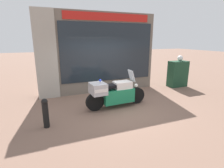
{
  "coord_description": "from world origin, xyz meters",
  "views": [
    {
      "loc": [
        -2.4,
        -5.66,
        2.42
      ],
      "look_at": [
        -0.01,
        0.36,
        0.74
      ],
      "focal_mm": 28.0,
      "sensor_mm": 36.0,
      "label": 1
    }
  ],
  "objects": [
    {
      "name": "ground_plane",
      "position": [
        0.0,
        0.0,
        0.0
      ],
      "size": [
        60.0,
        60.0,
        0.0
      ],
      "primitive_type": "plane",
      "color": "#7A5B4C"
    },
    {
      "name": "paramedic_motorcycle",
      "position": [
        -0.15,
        -0.14,
        0.55
      ],
      "size": [
        2.32,
        0.65,
        1.32
      ],
      "rotation": [
        0.0,
        0.0,
        0.06
      ],
      "color": "black",
      "rests_on": "ground"
    },
    {
      "name": "utility_cabinet",
      "position": [
        4.02,
        1.33,
        0.66
      ],
      "size": [
        0.96,
        0.51,
        1.32
      ],
      "primitive_type": "cube",
      "color": "#193D28",
      "rests_on": "ground"
    },
    {
      "name": "street_bollard",
      "position": [
        -2.46,
        -0.82,
        0.44
      ],
      "size": [
        0.17,
        0.17,
        0.84
      ],
      "color": "black",
      "rests_on": "ground"
    },
    {
      "name": "window_display",
      "position": [
        0.35,
        2.03,
        0.45
      ],
      "size": [
        4.08,
        0.3,
        1.84
      ],
      "color": "slate",
      "rests_on": "ground"
    },
    {
      "name": "white_helmet",
      "position": [
        4.14,
        1.39,
        1.46
      ],
      "size": [
        0.28,
        0.28,
        0.28
      ],
      "primitive_type": "sphere",
      "color": "white",
      "rests_on": "utility_cabinet"
    },
    {
      "name": "shop_building",
      "position": [
        -0.38,
        2.0,
        1.79
      ],
      "size": [
        5.37,
        0.55,
        3.56
      ],
      "color": "#6B6056",
      "rests_on": "ground"
    }
  ]
}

